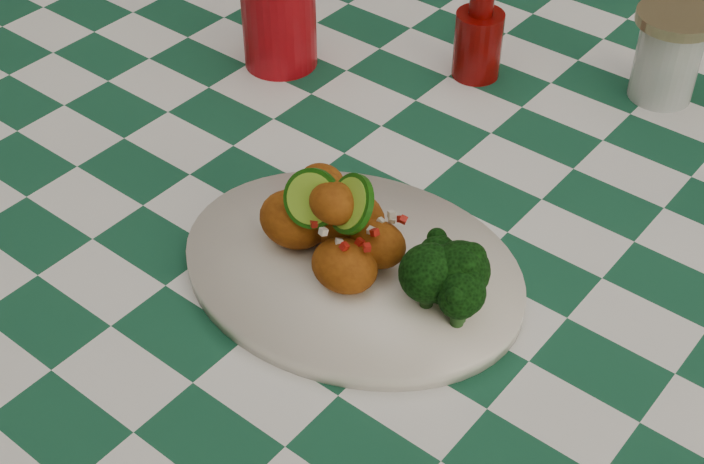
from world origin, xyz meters
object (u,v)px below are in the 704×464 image
Objects in this scene: ketchup_bottle at (479,27)px; mason_jar at (668,56)px; red_tumbler at (278,5)px; wooden_chair_left at (466,59)px; plate at (352,270)px; dining_table at (408,428)px; fried_chicken_pile at (340,222)px.

mason_jar is (0.19, 0.09, -0.01)m from ketchup_bottle.
wooden_chair_left is (-0.12, 0.63, -0.42)m from red_tumbler.
plate is at bearing -100.78° from mason_jar.
wooden_chair_left is (-0.51, 0.41, -0.39)m from mason_jar.
dining_table is at bearing 99.23° from plate.
red_tumbler is 0.45m from mason_jar.
plate is at bearing -74.03° from ketchup_bottle.
plate is at bearing -80.77° from dining_table.
ketchup_bottle is at bearing 105.97° from plate.
plate is 0.37× the size of wooden_chair_left.
mason_jar is at bearing 29.52° from red_tumbler.
plate is 1.03m from wooden_chair_left.
wooden_chair_left reaches higher than plate.
mason_jar is at bearing 26.36° from ketchup_bottle.
fried_chicken_pile is 0.15× the size of wooden_chair_left.
dining_table is 0.43m from plate.
red_tumbler reaches higher than plate.
red_tumbler is at bearing -103.27° from wooden_chair_left.
ketchup_bottle is at bearing -153.64° from mason_jar.
fried_chicken_pile reaches higher than dining_table.
ketchup_bottle is at bearing 104.00° from fried_chicken_pile.
ketchup_bottle reaches higher than mason_jar.
plate is at bearing -88.31° from wooden_chair_left.
fried_chicken_pile is 1.04× the size of ketchup_bottle.
dining_table is 10.85× the size of red_tumbler.
mason_jar reaches higher than plate.
ketchup_bottle reaches higher than fried_chicken_pile.
fried_chicken_pile is at bearing -89.02° from wooden_chair_left.
ketchup_bottle reaches higher than plate.
dining_table is 12.76× the size of fried_chicken_pile.
mason_jar is 0.77m from wooden_chair_left.
ketchup_bottle reaches higher than dining_table.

